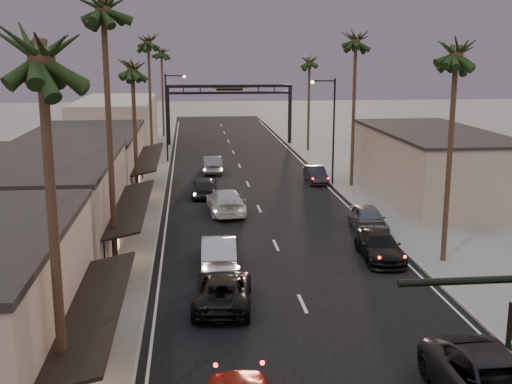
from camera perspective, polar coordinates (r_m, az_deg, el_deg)
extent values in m
plane|color=slate|center=(49.44, -0.09, -0.69)|extent=(200.00, 200.00, 0.00)
cube|color=black|center=(54.30, -0.63, 0.51)|extent=(14.00, 120.00, 0.02)
cube|color=slate|center=(61.10, -10.17, 1.70)|extent=(5.00, 92.00, 0.12)
cube|color=slate|center=(62.62, 7.45, 2.05)|extent=(5.00, 92.00, 0.12)
cube|color=#A49983|center=(35.86, -18.80, -1.90)|extent=(8.00, 14.00, 5.50)
cube|color=tan|center=(51.29, -14.94, 2.22)|extent=(8.00, 16.00, 5.00)
cube|color=#A49983|center=(73.80, -12.28, 5.74)|extent=(8.00, 20.00, 6.00)
cube|color=#A49983|center=(52.24, 15.38, 2.37)|extent=(8.00, 18.00, 5.00)
cube|color=black|center=(78.32, -7.81, 6.65)|extent=(0.40, 0.40, 7.00)
cube|color=black|center=(79.25, 3.02, 6.81)|extent=(0.40, 0.40, 7.00)
cube|color=black|center=(78.17, -2.39, 9.39)|extent=(15.20, 0.35, 0.35)
cube|color=black|center=(78.21, -2.38, 8.80)|extent=(15.20, 0.30, 0.30)
cube|color=beige|center=(78.17, -2.38, 9.09)|extent=(4.20, 0.12, 1.00)
cylinder|color=black|center=(54.69, 6.92, 5.28)|extent=(0.16, 0.16, 9.00)
cylinder|color=black|center=(54.12, 5.99, 9.80)|extent=(2.00, 0.12, 0.12)
sphere|color=#FFD899|center=(53.95, 5.04, 9.70)|extent=(0.30, 0.30, 0.30)
cylinder|color=black|center=(66.28, -7.96, 6.49)|extent=(0.16, 0.16, 9.00)
cylinder|color=black|center=(65.96, -7.19, 10.23)|extent=(2.00, 0.12, 0.12)
sphere|color=#FFD899|center=(65.95, -6.39, 10.16)|extent=(0.30, 0.30, 0.30)
cylinder|color=#38281C|center=(18.21, -17.35, -6.41)|extent=(0.28, 0.28, 11.00)
sphere|color=black|center=(17.30, -18.68, 13.11)|extent=(3.20, 3.20, 3.20)
cylinder|color=#38281C|center=(30.49, -12.82, 3.23)|extent=(0.28, 0.28, 13.00)
cylinder|color=#38281C|center=(44.49, -10.67, 4.18)|extent=(0.28, 0.28, 10.00)
sphere|color=black|center=(44.06, -10.97, 11.41)|extent=(3.20, 3.20, 3.20)
cylinder|color=#38281C|center=(63.22, -9.36, 7.53)|extent=(0.28, 0.28, 12.00)
sphere|color=black|center=(63.03, -9.58, 13.51)|extent=(3.20, 3.20, 3.20)
cylinder|color=#38281C|center=(35.13, 16.80, 2.54)|extent=(0.28, 0.28, 11.00)
sphere|color=black|center=(34.66, 17.44, 12.52)|extent=(3.20, 3.20, 3.20)
cylinder|color=#38281C|center=(53.89, 8.66, 6.73)|extent=(0.28, 0.28, 12.00)
sphere|color=black|center=(53.66, 8.89, 13.76)|extent=(3.20, 3.20, 3.20)
cylinder|color=#38281C|center=(73.43, 4.70, 7.52)|extent=(0.28, 0.28, 10.00)
sphere|color=black|center=(73.17, 4.78, 11.89)|extent=(3.20, 3.20, 3.20)
cylinder|color=#38281C|center=(86.16, -8.30, 8.48)|extent=(0.28, 0.28, 11.00)
sphere|color=black|center=(85.97, -8.43, 12.54)|extent=(3.20, 3.20, 3.20)
imported|color=black|center=(29.02, -2.97, -8.71)|extent=(3.02, 5.63, 1.50)
imported|color=#A6A7AC|center=(34.18, -3.33, -5.25)|extent=(1.97, 5.17, 1.68)
imported|color=#B0B0B0|center=(45.17, -2.71, -0.85)|extent=(2.78, 6.04, 1.71)
imported|color=black|center=(50.49, -4.63, 0.48)|extent=(2.17, 4.82, 1.61)
imported|color=#57575D|center=(60.42, -3.94, 2.46)|extent=(1.82, 4.89, 1.60)
imported|color=black|center=(35.92, 10.93, -4.76)|extent=(2.32, 5.18, 1.48)
imported|color=#4D4D52|center=(41.21, 9.92, -2.38)|extent=(2.06, 4.84, 1.63)
imported|color=black|center=(55.87, 5.32, 1.54)|extent=(1.53, 4.34, 1.43)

